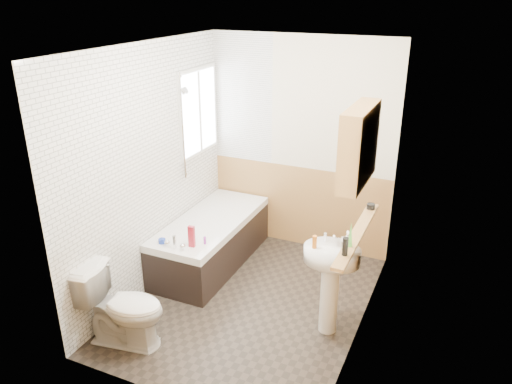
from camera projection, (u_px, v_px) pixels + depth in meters
floor at (250, 302)px, 5.06m from camera, size 2.80×2.80×0.00m
ceiling at (249, 47)px, 4.10m from camera, size 2.80×2.80×0.00m
wall_back at (300, 146)px, 5.77m from camera, size 2.20×0.02×2.50m
wall_front at (162, 259)px, 3.39m from camera, size 2.20×0.02×2.50m
wall_left at (149, 171)px, 5.00m from camera, size 0.02×2.80×2.50m
wall_right at (370, 208)px, 4.16m from camera, size 0.02×2.80×2.50m
wainscot_right at (360, 284)px, 4.46m from camera, size 0.01×2.80×1.00m
wainscot_front at (171, 345)px, 3.70m from camera, size 2.20×0.01×1.00m
wainscot_back at (298, 206)px, 6.04m from camera, size 2.20×0.01×1.00m
tile_cladding_left at (151, 171)px, 4.99m from camera, size 0.01×2.80×2.50m
tile_return_back at (243, 98)px, 5.83m from camera, size 0.75×0.01×1.50m
window at (199, 112)px, 5.63m from camera, size 0.03×0.79×0.99m
bathtub at (211, 240)px, 5.67m from camera, size 0.70×1.66×0.69m
shower_riser at (183, 118)px, 5.29m from camera, size 0.10×0.08×1.16m
toilet at (123, 307)px, 4.36m from camera, size 0.80×0.53×0.73m
sink at (331, 272)px, 4.42m from camera, size 0.50×0.41×0.97m
pine_shelf at (357, 234)px, 4.20m from camera, size 0.10×1.29×0.03m
medicine_cabinet at (359, 146)px, 3.81m from camera, size 0.17×0.67×0.61m
foam_can at (345, 247)px, 3.81m from camera, size 0.05×0.05×0.15m
green_bottle at (350, 234)px, 3.93m from camera, size 0.05×0.05×0.21m
black_jar at (371, 206)px, 4.62m from camera, size 0.10×0.10×0.05m
soap_bottle at (346, 249)px, 4.20m from camera, size 0.15×0.23×0.10m
clear_bottle at (315, 242)px, 4.30m from camera, size 0.05×0.05×0.11m
blue_gel at (192, 236)px, 4.94m from camera, size 0.06×0.04×0.22m
cream_jar at (162, 241)px, 5.05m from camera, size 0.09×0.09×0.05m
orange_bottle at (205, 240)px, 5.02m from camera, size 0.03×0.03×0.08m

